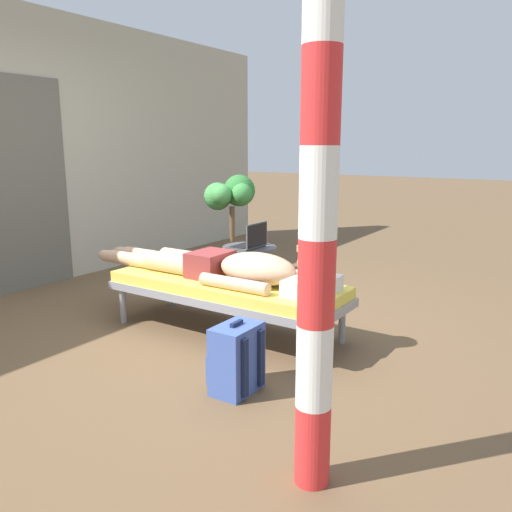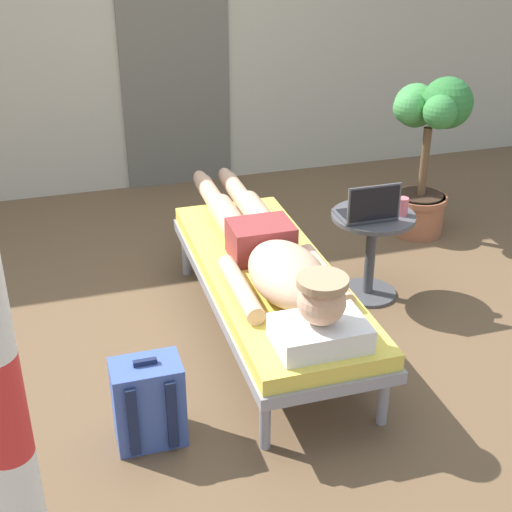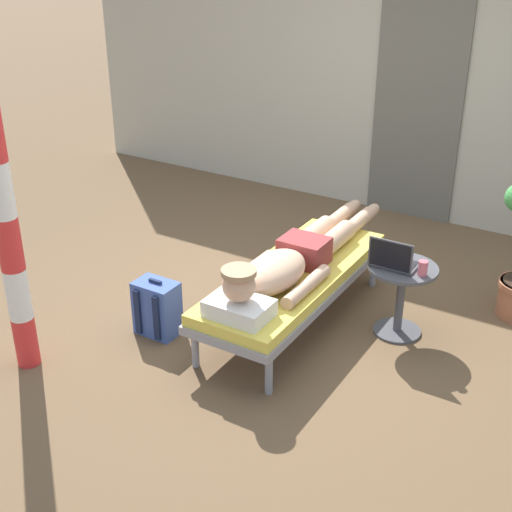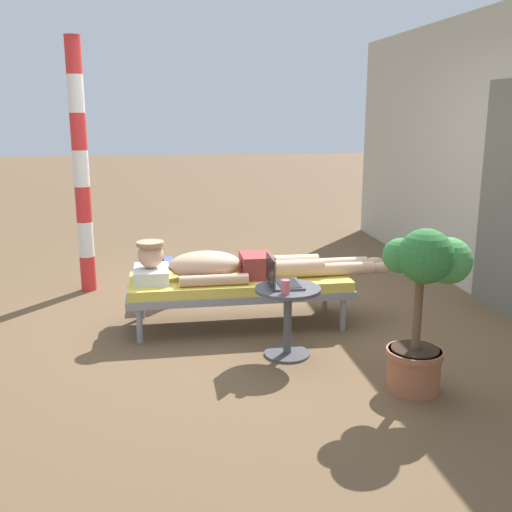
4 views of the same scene
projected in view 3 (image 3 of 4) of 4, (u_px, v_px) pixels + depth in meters
The scene contains 10 objects.
ground_plane at pixel (280, 309), 5.32m from camera, with size 40.00×40.00×0.00m, color brown.
house_wall_back at pixel (425, 75), 6.47m from camera, with size 7.60×0.20×2.70m, color #B2AD99.
house_door_panel at pixel (417, 113), 6.53m from camera, with size 0.84×0.03×2.04m, color #625F54.
lounge_chair at pixel (294, 280), 5.01m from camera, with size 0.66×1.85×0.42m.
person_reclining at pixel (291, 261), 4.90m from camera, with size 0.53×2.17×0.33m.
side_table at pixel (401, 288), 4.88m from camera, with size 0.48×0.48×0.52m.
laptop at pixel (393, 260), 4.77m from camera, with size 0.31×0.24×0.23m.
drink_glass at pixel (423, 268), 4.67m from camera, with size 0.06×0.06×0.10m, color #D86672.
backpack at pixel (158, 308), 4.95m from camera, with size 0.30×0.26×0.42m.
porch_post at pixel (0, 190), 4.15m from camera, with size 0.15×0.15×2.45m.
Camera 3 is at (2.23, -4.02, 2.71)m, focal length 49.42 mm.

